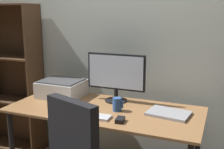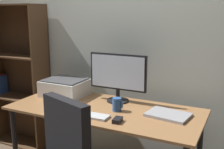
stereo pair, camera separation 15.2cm
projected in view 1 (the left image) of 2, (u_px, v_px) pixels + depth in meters
The scene contains 10 objects.
back_wall at pixel (126, 36), 2.69m from camera, with size 6.40×0.10×2.60m, color beige.
desk at pixel (105, 118), 2.36m from camera, with size 1.61×0.72×0.74m.
monitor at pixel (116, 74), 2.48m from camera, with size 0.54×0.20×0.43m.
keyboard at pixel (92, 116), 2.14m from camera, with size 0.29×0.11×0.02m, color #B7BABC.
mouse at pixel (120, 120), 2.05m from camera, with size 0.06×0.10×0.03m, color black.
coffee_mug at pixel (117, 104), 2.27m from camera, with size 0.09×0.07×0.11m.
laptop at pixel (169, 113), 2.19m from camera, with size 0.32×0.23×0.02m, color #99999E.
printer at pixel (62, 88), 2.66m from camera, with size 0.40×0.34×0.16m.
paper_sheet at pixel (68, 112), 2.24m from camera, with size 0.21×0.30×0.00m, color white.
bookshelf at pixel (12, 78), 3.13m from camera, with size 0.72×0.28×1.61m.
Camera 1 is at (0.90, -2.03, 1.53)m, focal length 44.76 mm.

